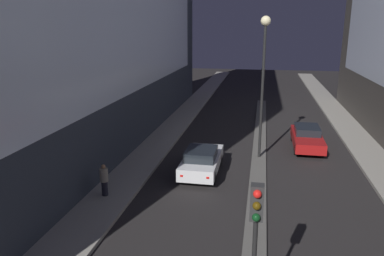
% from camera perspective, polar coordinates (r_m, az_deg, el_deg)
% --- Properties ---
extents(median_strip, '(0.86, 34.51, 0.11)m').
position_cam_1_polar(median_strip, '(24.07, 10.19, -3.79)').
color(median_strip, '#56544F').
rests_on(median_strip, ground).
extents(traffic_light_near, '(0.32, 0.42, 4.14)m').
position_cam_1_polar(traffic_light_near, '(9.43, 9.67, -14.66)').
color(traffic_light_near, black).
rests_on(traffic_light_near, median_strip).
extents(traffic_light_mid, '(0.32, 0.42, 4.14)m').
position_cam_1_polar(traffic_light_mid, '(33.55, 10.72, 7.05)').
color(traffic_light_mid, black).
rests_on(traffic_light_mid, median_strip).
extents(street_lamp, '(0.56, 0.56, 8.27)m').
position_cam_1_polar(street_lamp, '(22.02, 10.89, 10.09)').
color(street_lamp, black).
rests_on(street_lamp, median_strip).
extents(car_left_lane, '(1.87, 4.49, 1.47)m').
position_cam_1_polar(car_left_lane, '(20.44, 1.49, -4.95)').
color(car_left_lane, silver).
rests_on(car_left_lane, ground).
extents(car_right_lane, '(1.82, 4.80, 1.41)m').
position_cam_1_polar(car_right_lane, '(25.83, 17.12, -1.35)').
color(car_right_lane, maroon).
rests_on(car_right_lane, ground).
extents(pedestrian_on_left_sidewalk, '(0.39, 0.39, 1.53)m').
position_cam_1_polar(pedestrian_on_left_sidewalk, '(17.95, -13.24, -7.64)').
color(pedestrian_on_left_sidewalk, black).
rests_on(pedestrian_on_left_sidewalk, sidewalk_left).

